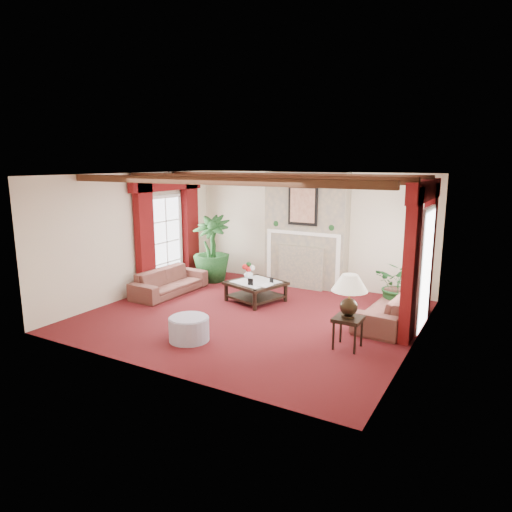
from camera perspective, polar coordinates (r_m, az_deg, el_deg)
The scene contains 23 objects.
floor at distance 8.93m, azimuth -0.48°, elevation -7.47°, with size 6.00×6.00×0.00m, color #4A0F0D.
ceiling at distance 8.44m, azimuth -0.51°, elevation 10.12°, with size 6.00×6.00×0.00m, color white.
back_wall at distance 11.02m, azimuth 6.70°, elevation 3.37°, with size 6.00×0.02×2.70m, color beige.
left_wall at distance 10.39m, azimuth -14.98°, elevation 2.55°, with size 0.02×5.50×2.70m, color beige.
right_wall at distance 7.57m, azimuth 19.57°, elevation -1.06°, with size 0.02×5.50×2.70m, color beige.
ceiling_beams at distance 8.44m, azimuth -0.51°, elevation 9.72°, with size 6.00×3.00×0.12m, color #3C2113, non-canonical shape.
fireplace at distance 10.72m, azimuth 6.45°, elevation 10.39°, with size 2.00×0.52×2.70m, color #9C8965, non-canonical shape.
french_door_left at distance 11.01m, azimuth -11.43°, elevation 7.30°, with size 0.10×1.10×2.16m, color white, non-canonical shape.
french_door_right at distance 8.43m, azimuth 20.96°, elevation 5.47°, with size 0.10×1.10×2.16m, color white, non-canonical shape.
curtains_left at distance 10.92m, azimuth -11.08°, elevation 9.49°, with size 0.20×2.40×2.55m, color #4E0A0B, non-canonical shape.
curtains_right at distance 8.42m, azimuth 20.43°, elevation 8.38°, with size 0.20×2.40×2.55m, color #4E0A0B, non-canonical shape.
sofa_left at distance 10.47m, azimuth -10.77°, elevation -2.65°, with size 0.60×1.92×0.74m, color #390F1B.
sofa_right at distance 8.81m, azimuth 16.51°, elevation -5.49°, with size 0.72×2.08×0.80m, color #390F1B.
potted_palm at distance 11.43m, azimuth -5.55°, elevation -0.85°, with size 1.19×1.77×0.92m, color black.
small_plant at distance 9.59m, azimuth 17.44°, elevation -4.21°, with size 1.17×1.23×0.78m, color black.
coffee_table at distance 9.77m, azimuth -0.03°, elevation -4.46°, with size 1.03×1.03×0.42m, color black, non-canonical shape.
side_table at distance 7.52m, azimuth 11.38°, elevation -9.37°, with size 0.44×0.44×0.52m, color black, non-canonical shape.
ottoman at distance 7.78m, azimuth -8.37°, elevation -9.01°, with size 0.67×0.67×0.39m, color #918C9E.
table_lamp at distance 7.32m, azimuth 11.57°, elevation -4.86°, with size 0.57×0.57×0.72m, color black, non-canonical shape.
flower_vase at distance 10.01m, azimuth -0.95°, elevation -2.23°, with size 0.23×0.24×0.20m, color silver.
book at distance 9.42m, azimuth 0.67°, elevation -2.83°, with size 0.22×0.05×0.30m, color black.
photo_frame_a at distance 9.42m, azimuth -0.69°, elevation -3.28°, with size 0.11×0.02×0.15m, color black, non-canonical shape.
photo_frame_b at distance 9.63m, azimuth 1.95°, elevation -3.05°, with size 0.09×0.02×0.12m, color black, non-canonical shape.
Camera 1 is at (4.22, -7.30, 2.94)m, focal length 32.00 mm.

